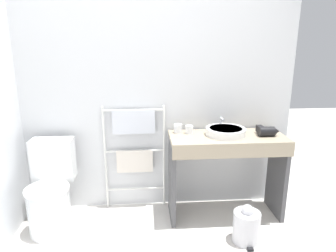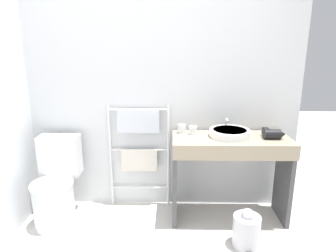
% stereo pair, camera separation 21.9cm
% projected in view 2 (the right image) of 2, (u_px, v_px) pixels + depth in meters
% --- Properties ---
extents(wall_back, '(2.79, 0.12, 2.64)m').
position_uv_depth(wall_back, '(158.00, 79.00, 2.95)').
color(wall_back, silver).
rests_on(wall_back, ground_plane).
extents(toilet, '(0.38, 0.54, 0.81)m').
position_uv_depth(toilet, '(56.00, 188.00, 2.83)').
color(toilet, white).
rests_on(toilet, ground_plane).
extents(towel_radiator, '(0.62, 0.06, 1.08)m').
position_uv_depth(towel_radiator, '(139.00, 143.00, 3.01)').
color(towel_radiator, white).
rests_on(towel_radiator, ground_plane).
extents(vanity_counter, '(1.09, 0.47, 0.83)m').
position_uv_depth(vanity_counter, '(230.00, 163.00, 2.81)').
color(vanity_counter, gray).
rests_on(vanity_counter, ground_plane).
extents(sink_basin, '(0.38, 0.38, 0.07)m').
position_uv_depth(sink_basin, '(230.00, 133.00, 2.77)').
color(sink_basin, white).
rests_on(sink_basin, vanity_counter).
extents(faucet, '(0.02, 0.10, 0.13)m').
position_uv_depth(faucet, '(227.00, 123.00, 2.92)').
color(faucet, silver).
rests_on(faucet, vanity_counter).
extents(cup_near_wall, '(0.08, 0.08, 0.08)m').
position_uv_depth(cup_near_wall, '(182.00, 129.00, 2.88)').
color(cup_near_wall, white).
rests_on(cup_near_wall, vanity_counter).
extents(cup_near_edge, '(0.07, 0.07, 0.08)m').
position_uv_depth(cup_near_edge, '(193.00, 130.00, 2.85)').
color(cup_near_edge, white).
rests_on(cup_near_edge, vanity_counter).
extents(hair_dryer, '(0.19, 0.17, 0.09)m').
position_uv_depth(hair_dryer, '(273.00, 134.00, 2.72)').
color(hair_dryer, black).
rests_on(hair_dryer, vanity_counter).
extents(trash_bin, '(0.23, 0.26, 0.35)m').
position_uv_depth(trash_bin, '(246.00, 230.00, 2.52)').
color(trash_bin, silver).
rests_on(trash_bin, ground_plane).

